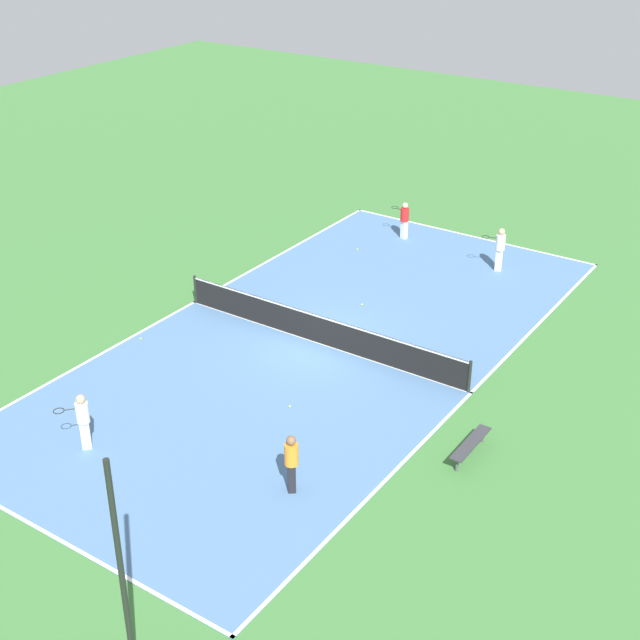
{
  "coord_description": "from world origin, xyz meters",
  "views": [
    {
      "loc": [
        -14.63,
        21.68,
        14.55
      ],
      "look_at": [
        0.0,
        0.0,
        0.9
      ],
      "focal_mm": 50.0,
      "sensor_mm": 36.0,
      "label": 1
    }
  ],
  "objects_px": {
    "tennis_ball_midcourt": "(141,339)",
    "fence_post_back_left": "(122,574)",
    "bench": "(471,444)",
    "tennis_net": "(320,329)",
    "tennis_ball_near_net": "(362,305)",
    "tennis_ball_right_alley": "(357,249)",
    "tennis_ball_left_sideline": "(290,406)",
    "player_center_orange": "(291,460)",
    "player_coach_red": "(404,218)",
    "player_near_white": "(500,246)",
    "player_far_white": "(83,418)"
  },
  "relations": [
    {
      "from": "player_far_white",
      "to": "player_center_orange",
      "type": "xyz_separation_m",
      "value": [
        -5.8,
        -1.65,
        -0.02
      ]
    },
    {
      "from": "bench",
      "to": "fence_post_back_left",
      "type": "xyz_separation_m",
      "value": [
        2.4,
        10.41,
        2.24
      ]
    },
    {
      "from": "player_far_white",
      "to": "tennis_ball_midcourt",
      "type": "xyz_separation_m",
      "value": [
        3.16,
        -5.35,
        -0.95
      ]
    },
    {
      "from": "player_center_orange",
      "to": "player_coach_red",
      "type": "bearing_deg",
      "value": -19.16
    },
    {
      "from": "player_far_white",
      "to": "fence_post_back_left",
      "type": "bearing_deg",
      "value": 95.83
    },
    {
      "from": "player_far_white",
      "to": "tennis_ball_near_net",
      "type": "distance_m",
      "value": 11.91
    },
    {
      "from": "tennis_ball_midcourt",
      "to": "tennis_ball_near_net",
      "type": "bearing_deg",
      "value": -127.17
    },
    {
      "from": "tennis_ball_left_sideline",
      "to": "tennis_ball_midcourt",
      "type": "bearing_deg",
      "value": -4.88
    },
    {
      "from": "bench",
      "to": "tennis_ball_near_net",
      "type": "relative_size",
      "value": 28.14
    },
    {
      "from": "tennis_net",
      "to": "tennis_ball_near_net",
      "type": "height_order",
      "value": "tennis_net"
    },
    {
      "from": "tennis_ball_right_alley",
      "to": "tennis_ball_left_sideline",
      "type": "bearing_deg",
      "value": 112.39
    },
    {
      "from": "tennis_net",
      "to": "player_far_white",
      "type": "height_order",
      "value": "player_far_white"
    },
    {
      "from": "tennis_ball_right_alley",
      "to": "fence_post_back_left",
      "type": "relative_size",
      "value": 0.01
    },
    {
      "from": "player_near_white",
      "to": "tennis_ball_right_alley",
      "type": "relative_size",
      "value": 26.02
    },
    {
      "from": "bench",
      "to": "fence_post_back_left",
      "type": "height_order",
      "value": "fence_post_back_left"
    },
    {
      "from": "tennis_ball_right_alley",
      "to": "tennis_ball_left_sideline",
      "type": "distance_m",
      "value": 12.13
    },
    {
      "from": "player_coach_red",
      "to": "player_center_orange",
      "type": "bearing_deg",
      "value": 126.05
    },
    {
      "from": "tennis_ball_midcourt",
      "to": "fence_post_back_left",
      "type": "xyz_separation_m",
      "value": [
        -9.69,
        10.15,
        2.58
      ]
    },
    {
      "from": "tennis_ball_near_net",
      "to": "tennis_ball_left_sideline",
      "type": "distance_m",
      "value": 7.19
    },
    {
      "from": "player_far_white",
      "to": "fence_post_back_left",
      "type": "relative_size",
      "value": 0.33
    },
    {
      "from": "player_far_white",
      "to": "tennis_ball_left_sideline",
      "type": "relative_size",
      "value": 25.2
    },
    {
      "from": "tennis_ball_left_sideline",
      "to": "player_far_white",
      "type": "bearing_deg",
      "value": 54.09
    },
    {
      "from": "fence_post_back_left",
      "to": "tennis_ball_near_net",
      "type": "bearing_deg",
      "value": -73.7
    },
    {
      "from": "tennis_net",
      "to": "tennis_ball_midcourt",
      "type": "distance_m",
      "value": 6.1
    },
    {
      "from": "player_near_white",
      "to": "tennis_ball_left_sideline",
      "type": "height_order",
      "value": "player_near_white"
    },
    {
      "from": "player_far_white",
      "to": "fence_post_back_left",
      "type": "xyz_separation_m",
      "value": [
        -6.54,
        4.8,
        1.62
      ]
    },
    {
      "from": "bench",
      "to": "tennis_ball_left_sideline",
      "type": "relative_size",
      "value": 28.14
    },
    {
      "from": "player_center_orange",
      "to": "tennis_net",
      "type": "bearing_deg",
      "value": -10.31
    },
    {
      "from": "player_near_white",
      "to": "tennis_ball_left_sideline",
      "type": "bearing_deg",
      "value": 69.29
    },
    {
      "from": "tennis_net",
      "to": "player_coach_red",
      "type": "distance_m",
      "value": 9.95
    },
    {
      "from": "player_far_white",
      "to": "fence_post_back_left",
      "type": "distance_m",
      "value": 8.27
    },
    {
      "from": "tennis_ball_left_sideline",
      "to": "fence_post_back_left",
      "type": "xyz_separation_m",
      "value": [
        -3.07,
        9.59,
        2.58
      ]
    },
    {
      "from": "player_coach_red",
      "to": "player_far_white",
      "type": "bearing_deg",
      "value": 106.81
    },
    {
      "from": "tennis_ball_right_alley",
      "to": "tennis_ball_midcourt",
      "type": "xyz_separation_m",
      "value": [
        2.0,
        10.65,
        0.0
      ]
    },
    {
      "from": "tennis_net",
      "to": "bench",
      "type": "height_order",
      "value": "tennis_net"
    },
    {
      "from": "bench",
      "to": "player_far_white",
      "type": "xyz_separation_m",
      "value": [
        8.94,
        5.61,
        0.62
      ]
    },
    {
      "from": "player_coach_red",
      "to": "player_near_white",
      "type": "bearing_deg",
      "value": -173.94
    },
    {
      "from": "tennis_net",
      "to": "player_center_orange",
      "type": "bearing_deg",
      "value": 118.74
    },
    {
      "from": "bench",
      "to": "player_near_white",
      "type": "xyz_separation_m",
      "value": [
        4.42,
        -11.79,
        0.65
      ]
    },
    {
      "from": "bench",
      "to": "tennis_ball_midcourt",
      "type": "height_order",
      "value": "bench"
    },
    {
      "from": "bench",
      "to": "tennis_ball_near_net",
      "type": "distance_m",
      "value": 9.5
    },
    {
      "from": "tennis_net",
      "to": "fence_post_back_left",
      "type": "distance_m",
      "value": 14.24
    },
    {
      "from": "fence_post_back_left",
      "to": "player_coach_red",
      "type": "bearing_deg",
      "value": -73.69
    },
    {
      "from": "bench",
      "to": "tennis_ball_left_sideline",
      "type": "xyz_separation_m",
      "value": [
        5.47,
        0.82,
        -0.34
      ]
    },
    {
      "from": "tennis_net",
      "to": "player_near_white",
      "type": "relative_size",
      "value": 6.24
    },
    {
      "from": "tennis_ball_left_sideline",
      "to": "fence_post_back_left",
      "type": "bearing_deg",
      "value": 107.76
    },
    {
      "from": "player_far_white",
      "to": "player_coach_red",
      "type": "height_order",
      "value": "player_far_white"
    },
    {
      "from": "bench",
      "to": "tennis_ball_left_sideline",
      "type": "distance_m",
      "value": 5.54
    },
    {
      "from": "tennis_ball_near_net",
      "to": "tennis_ball_midcourt",
      "type": "xyz_separation_m",
      "value": [
        4.85,
        6.4,
        0.0
      ]
    },
    {
      "from": "player_center_orange",
      "to": "fence_post_back_left",
      "type": "distance_m",
      "value": 6.69
    }
  ]
}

